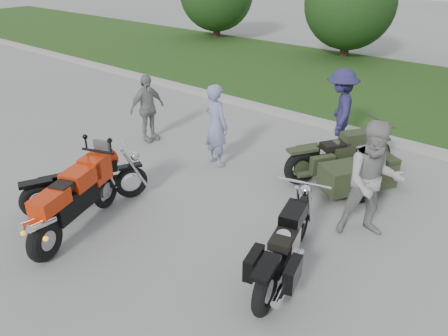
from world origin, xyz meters
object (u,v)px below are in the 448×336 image
Objects in this scene: cruiser_right at (284,250)px; person_denim at (340,111)px; person_back at (147,108)px; sportbike_red at (73,198)px; person_stripe at (216,126)px; cruiser_left at (81,186)px; person_grey at (373,181)px; cruiser_sidecar at (348,167)px.

person_denim is (-1.43, 4.41, 0.49)m from cruiser_right.
cruiser_right is 5.57m from person_back.
person_stripe is at bearing 68.28° from sportbike_red.
cruiser_left is 1.08× the size of person_grey.
sportbike_red is at bearing -92.47° from cruiser_sidecar.
cruiser_sidecar is 1.42× the size of person_back.
person_stripe is (-2.60, -0.80, 0.44)m from cruiser_sidecar.
person_denim reaches higher than cruiser_sidecar.
person_back is (-4.69, -0.85, 0.36)m from cruiser_sidecar.
person_denim is at bearing 52.66° from sportbike_red.
person_denim is (2.27, 5.13, 0.51)m from cruiser_left.
cruiser_sidecar is at bearing 91.14° from person_grey.
cruiser_left is at bearing 89.53° from person_stripe.
cruiser_left is 5.64m from person_denim.
cruiser_left is 4.86m from person_grey.
person_denim is at bearing 89.10° from person_grey.
cruiser_sidecar is 1.20× the size of person_denim.
cruiser_sidecar is 1.18× the size of person_grey.
person_denim is at bearing -113.77° from person_stripe.
person_grey reaches higher than cruiser_right.
cruiser_left is at bearing -148.13° from person_back.
person_stripe is 0.91× the size of person_grey.
person_stripe is 1.09× the size of person_back.
person_grey reaches higher than cruiser_sidecar.
sportbike_red reaches higher than cruiser_sidecar.
person_stripe reaches higher than person_back.
sportbike_red is at bearing -176.73° from person_grey.
cruiser_left is 1.19× the size of person_stripe.
person_denim is (-1.88, 2.66, -0.02)m from person_grey.
cruiser_left is at bearing -101.04° from cruiser_sidecar.
cruiser_left is 3.77m from cruiser_right.
person_stripe is 3.54m from person_grey.
person_stripe is 2.79m from person_denim.
person_stripe reaches higher than cruiser_right.
person_back is at bearing 142.46° from cruiser_right.
person_grey is at bearing -174.39° from person_stripe.
sportbike_red is 3.36m from person_stripe.
cruiser_right is at bearing -107.46° from person_back.
sportbike_red is 3.87m from person_back.
cruiser_left is 0.92× the size of cruiser_sidecar.
person_denim is at bearing 153.92° from cruiser_sidecar.
person_stripe is at bearing -84.06° from person_back.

